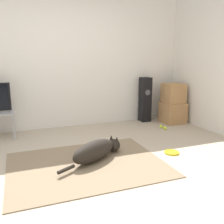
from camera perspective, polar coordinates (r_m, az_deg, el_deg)
ground_plane at (r=3.08m, az=-5.71°, el=-13.38°), size 12.00×12.00×0.00m
wall_back at (r=4.84m, az=-12.80°, el=11.39°), size 8.00×0.06×2.55m
area_rug at (r=3.26m, az=-5.74°, el=-11.80°), size 1.92×1.48×0.01m
dog at (r=3.32m, az=-3.54°, el=-8.73°), size 0.98×0.62×0.27m
frisbee at (r=3.69m, az=13.50°, el=-8.97°), size 0.21×0.21×0.03m
cardboard_box_lower at (r=5.33m, az=13.69°, el=-0.15°), size 0.44×0.43×0.42m
cardboard_box_upper at (r=5.28m, az=13.85°, el=4.19°), size 0.39×0.38×0.39m
floor_speaker at (r=5.30m, az=7.57°, el=2.84°), size 0.21×0.21×0.93m
tennis_ball_by_boxes at (r=4.89m, az=11.16°, el=-3.27°), size 0.07×0.07×0.07m
tennis_ball_near_speaker at (r=4.81m, az=12.00°, el=-3.59°), size 0.07×0.07×0.07m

